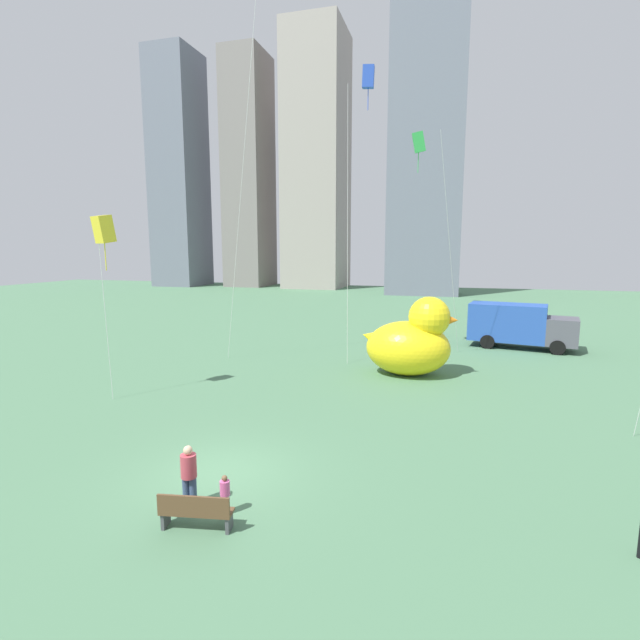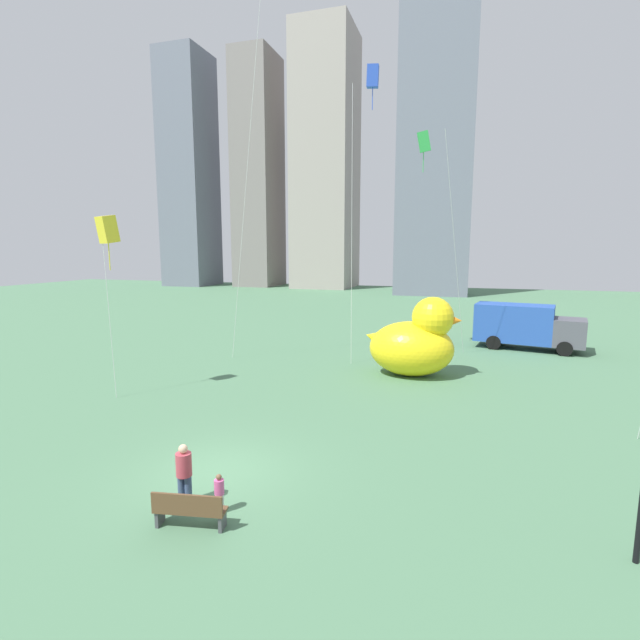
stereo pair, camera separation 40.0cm
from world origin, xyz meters
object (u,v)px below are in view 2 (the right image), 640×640
object	(u,v)px
park_bench	(189,509)
box_truck	(526,327)
kite_blue	(372,79)
person_adult	(184,472)
person_child	(219,492)
giant_inflatable_duck	(415,342)
kite_yellow	(108,230)
kite_green	(424,143)

from	to	relation	value
park_bench	box_truck	distance (m)	25.45
box_truck	kite_blue	size ratio (longest dim) A/B	0.42
person_adult	person_child	distance (m)	1.06
person_adult	giant_inflatable_duck	size ratio (longest dim) A/B	0.33
person_adult	kite_yellow	world-z (taller)	kite_yellow
giant_inflatable_duck	kite_green	size ratio (longest dim) A/B	0.37
park_bench	person_child	xyz separation A→B (m)	(0.34, 0.80, 0.07)
kite_green	kite_yellow	distance (m)	17.77
giant_inflatable_duck	kite_yellow	world-z (taller)	kite_yellow
person_child	park_bench	bearing A→B (deg)	-112.96
giant_inflatable_duck	person_child	bearing A→B (deg)	-102.75
person_child	kite_yellow	bearing A→B (deg)	141.96
kite_yellow	kite_blue	xyz separation A→B (m)	(9.13, 9.97, 8.22)
park_bench	person_adult	bearing A→B (deg)	128.03
giant_inflatable_duck	box_truck	bearing A→B (deg)	54.29
giant_inflatable_duck	kite_green	distance (m)	11.78
box_truck	kite_green	world-z (taller)	kite_green
giant_inflatable_duck	park_bench	bearing A→B (deg)	-103.32
giant_inflatable_duck	box_truck	distance (m)	10.52
person_child	box_truck	bearing A→B (deg)	67.64
kite_yellow	giant_inflatable_duck	bearing A→B (deg)	31.13
kite_green	person_child	bearing A→B (deg)	-98.66
park_bench	box_truck	world-z (taller)	box_truck
kite_green	person_adult	bearing A→B (deg)	-101.61
person_adult	giant_inflatable_duck	distance (m)	14.76
park_bench	kite_blue	world-z (taller)	kite_blue
park_bench	person_child	world-z (taller)	person_child
kite_green	kite_yellow	world-z (taller)	kite_green
person_adult	box_truck	distance (m)	24.92
kite_yellow	person_child	bearing A→B (deg)	-38.04
park_bench	kite_yellow	size ratio (longest dim) A/B	0.22
person_child	kite_green	world-z (taller)	kite_green
giant_inflatable_duck	kite_yellow	bearing A→B (deg)	-148.87
park_bench	box_truck	xyz separation A→B (m)	(9.68, 23.52, 0.98)
kite_green	kite_blue	world-z (taller)	kite_blue
person_child	box_truck	xyz separation A→B (m)	(9.35, 22.72, 0.91)
kite_green	kite_yellow	bearing A→B (deg)	-133.78
giant_inflatable_duck	kite_blue	distance (m)	14.22
person_adult	park_bench	bearing A→B (deg)	-51.97
person_child	giant_inflatable_duck	distance (m)	14.59
person_adult	kite_blue	distance (m)	22.24
person_adult	person_child	size ratio (longest dim) A/B	1.61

